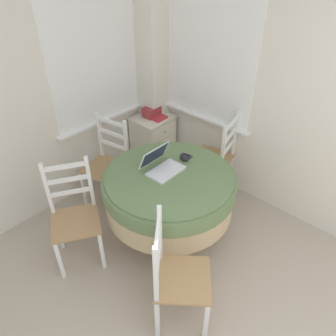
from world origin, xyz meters
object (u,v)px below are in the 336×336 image
Objects in this scene: corner_cabinet at (153,140)px; laptop at (162,165)px; dining_chair_near_right_window at (216,158)px; dining_chair_camera_near at (176,277)px; computer_mouse at (184,158)px; round_dining_table at (169,190)px; storage_box at (152,111)px; book_on_cabinet at (156,116)px; cell_phone at (186,156)px; dining_chair_left_flank at (75,217)px; dining_chair_near_back_window at (108,165)px.

laptop is at bearing -131.58° from corner_cabinet.
dining_chair_near_right_window is 1.00× the size of dining_chair_camera_near.
round_dining_table is at bearing -169.20° from computer_mouse.
dining_chair_camera_near reaches higher than storage_box.
book_on_cabinet is (0.59, 0.94, -0.11)m from computer_mouse.
laptop is at bearing -131.31° from storage_box.
cell_phone is 0.59× the size of storage_box.
dining_chair_left_flank is (-0.13, 1.06, 0.00)m from dining_chair_camera_near.
book_on_cabinet is at bearing 47.77° from dining_chair_camera_near.
laptop reaches higher than computer_mouse.
dining_chair_camera_near is 4.00× the size of book_on_cabinet.
cell_phone is 1.14m from corner_cabinet.
dining_chair_left_flank is 1.50× the size of corner_cabinet.
cell_phone is (0.33, 0.08, 0.17)m from round_dining_table.
dining_chair_near_back_window reaches higher than cell_phone.
cell_phone is 0.60m from dining_chair_near_right_window.
cell_phone is (0.07, 0.03, -0.02)m from computer_mouse.
computer_mouse is 0.15× the size of corner_cabinet.
dining_chair_left_flank is at bearing 97.12° from dining_chair_camera_near.
round_dining_table is 5.82× the size of storage_box.
dining_chair_near_back_window reaches higher than computer_mouse.
dining_chair_camera_near is at bearing -143.50° from cell_phone.
laptop is 0.90m from dining_chair_near_right_window.
round_dining_table is at bearing -130.77° from book_on_cabinet.
dining_chair_near_back_window is at bearing 91.85° from round_dining_table.
book_on_cabinet is (1.58, 0.54, 0.20)m from dining_chair_left_flank.
dining_chair_near_right_window is (0.84, -0.03, -0.33)m from laptop.
corner_cabinet is (1.56, 0.57, -0.14)m from dining_chair_left_flank.
dining_chair_left_flank reaches higher than corner_cabinet.
round_dining_table reaches higher than book_on_cabinet.
dining_chair_near_back_window reaches higher than book_on_cabinet.
book_on_cabinet is at bearing 90.27° from dining_chair_near_right_window.
dining_chair_left_flank is at bearing -149.54° from dining_chair_near_back_window.
dining_chair_camera_near is (-1.45, -0.69, 0.00)m from dining_chair_near_right_window.
cell_phone is at bearing -117.82° from corner_cabinet.
dining_chair_near_back_window reaches higher than corner_cabinet.
dining_chair_near_back_window reaches higher than laptop.
dining_chair_camera_near is at bearing -134.47° from round_dining_table.
dining_chair_left_flank is 1.68m from book_on_cabinet.
dining_chair_near_back_window is 1.00× the size of dining_chair_camera_near.
computer_mouse is 0.10× the size of dining_chair_near_right_window.
round_dining_table is at bearing -166.35° from cell_phone.
dining_chair_near_back_window is 1.00× the size of dining_chair_near_right_window.
dining_chair_near_back_window is 4.00× the size of book_on_cabinet.
dining_chair_camera_near reaches higher than corner_cabinet.
round_dining_table is 1.31m from book_on_cabinet.
corner_cabinet is at bearing 48.78° from dining_chair_camera_near.
cell_phone is at bearing 13.65° from round_dining_table.
book_on_cabinet is at bearing 49.23° from round_dining_table.
corner_cabinet is (0.56, 0.97, -0.44)m from computer_mouse.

